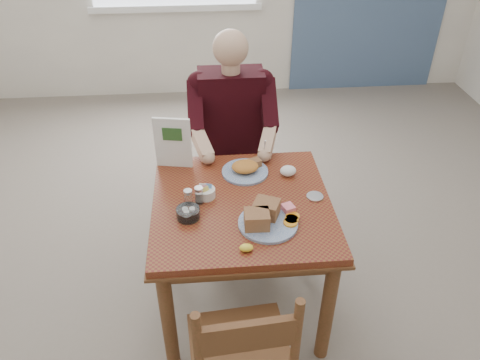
{
  "coord_description": "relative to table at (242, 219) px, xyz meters",
  "views": [
    {
      "loc": [
        -0.17,
        -1.86,
        2.21
      ],
      "look_at": [
        -0.01,
        0.0,
        0.89
      ],
      "focal_mm": 35.0,
      "sensor_mm": 36.0,
      "label": 1
    }
  ],
  "objects": [
    {
      "name": "floor",
      "position": [
        0.0,
        0.0,
        -0.64
      ],
      "size": [
        6.0,
        6.0,
        0.0
      ],
      "primitive_type": "plane",
      "color": "#71675B",
      "rests_on": "ground"
    },
    {
      "name": "lemon_wedge",
      "position": [
        -0.01,
        -0.35,
        0.13
      ],
      "size": [
        0.07,
        0.06,
        0.03
      ],
      "primitive_type": "ellipsoid",
      "rotation": [
        0.0,
        0.0,
        -0.22
      ],
      "color": "yellow",
      "rests_on": "table"
    },
    {
      "name": "napkin",
      "position": [
        0.27,
        0.22,
        0.14
      ],
      "size": [
        0.1,
        0.08,
        0.06
      ],
      "primitive_type": "ellipsoid",
      "rotation": [
        0.0,
        0.0,
        -0.12
      ],
      "color": "white",
      "rests_on": "table"
    },
    {
      "name": "metal_dish",
      "position": [
        0.38,
        0.0,
        0.12
      ],
      "size": [
        0.1,
        0.1,
        0.01
      ],
      "primitive_type": "cylinder",
      "rotation": [
        0.0,
        0.0,
        -0.17
      ],
      "color": "silver",
      "rests_on": "table"
    },
    {
      "name": "table",
      "position": [
        0.0,
        0.0,
        0.0
      ],
      "size": [
        0.92,
        0.92,
        0.75
      ],
      "color": "brown",
      "rests_on": "ground"
    },
    {
      "name": "chair_far",
      "position": [
        0.0,
        0.8,
        -0.16
      ],
      "size": [
        0.42,
        0.42,
        0.95
      ],
      "color": "brown",
      "rests_on": "ground"
    },
    {
      "name": "chair_near",
      "position": [
        -0.06,
        -0.7,
        -0.16
      ],
      "size": [
        0.45,
        0.45,
        0.95
      ],
      "color": "brown",
      "rests_on": "ground"
    },
    {
      "name": "diner",
      "position": [
        0.0,
        0.71,
        0.17
      ],
      "size": [
        0.53,
        0.56,
        1.39
      ],
      "color": "tan",
      "rests_on": "chair_far"
    },
    {
      "name": "near_plate",
      "position": [
        0.1,
        -0.17,
        0.15
      ],
      "size": [
        0.33,
        0.33,
        0.1
      ],
      "color": "white",
      "rests_on": "table"
    },
    {
      "name": "far_plate",
      "position": [
        0.04,
        0.26,
        0.14
      ],
      "size": [
        0.34,
        0.34,
        0.07
      ],
      "color": "white",
      "rests_on": "table"
    },
    {
      "name": "caddy",
      "position": [
        -0.18,
        0.06,
        0.14
      ],
      "size": [
        0.1,
        0.1,
        0.07
      ],
      "color": "white",
      "rests_on": "table"
    },
    {
      "name": "shakers",
      "position": [
        -0.24,
        0.0,
        0.16
      ],
      "size": [
        0.11,
        0.07,
        0.09
      ],
      "color": "white",
      "rests_on": "table"
    },
    {
      "name": "creamer",
      "position": [
        -0.27,
        -0.1,
        0.14
      ],
      "size": [
        0.15,
        0.15,
        0.05
      ],
      "color": "white",
      "rests_on": "table"
    },
    {
      "name": "menu",
      "position": [
        -0.35,
        0.36,
        0.26
      ],
      "size": [
        0.2,
        0.05,
        0.3
      ],
      "color": "white",
      "rests_on": "table"
    }
  ]
}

